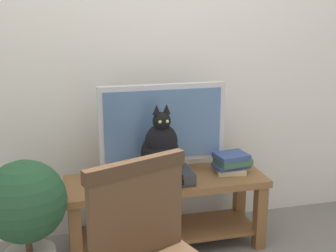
# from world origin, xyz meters

# --- Properties ---
(back_wall) EXTENTS (7.00, 0.12, 2.80)m
(back_wall) POSITION_xyz_m (0.00, 0.88, 1.40)
(back_wall) COLOR silver
(back_wall) RESTS_ON ground
(tv_stand) EXTENTS (1.26, 0.43, 0.48)m
(tv_stand) POSITION_xyz_m (0.01, 0.50, 0.33)
(tv_stand) COLOR brown
(tv_stand) RESTS_ON ground
(tv) EXTENTS (0.81, 0.20, 0.59)m
(tv) POSITION_xyz_m (0.01, 0.58, 0.78)
(tv) COLOR #B7B7BC
(tv) RESTS_ON tv_stand
(media_box) EXTENTS (0.39, 0.23, 0.07)m
(media_box) POSITION_xyz_m (-0.04, 0.43, 0.51)
(media_box) COLOR #2D2D30
(media_box) RESTS_ON tv_stand
(cat) EXTENTS (0.23, 0.30, 0.43)m
(cat) POSITION_xyz_m (-0.04, 0.42, 0.71)
(cat) COLOR black
(cat) RESTS_ON media_box
(book_stack) EXTENTS (0.25, 0.21, 0.13)m
(book_stack) POSITION_xyz_m (0.45, 0.49, 0.54)
(book_stack) COLOR beige
(book_stack) RESTS_ON tv_stand
(potted_plant) EXTENTS (0.44, 0.44, 0.74)m
(potted_plant) POSITION_xyz_m (-0.82, 0.26, 0.45)
(potted_plant) COLOR beige
(potted_plant) RESTS_ON ground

